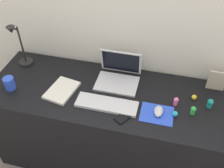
# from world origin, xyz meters

# --- Properties ---
(ground_plane) EXTENTS (6.00, 6.00, 0.00)m
(ground_plane) POSITION_xyz_m (0.00, 0.00, 0.00)
(ground_plane) COLOR slate
(back_wall) EXTENTS (2.96, 0.05, 1.54)m
(back_wall) POSITION_xyz_m (0.00, 0.35, 0.77)
(back_wall) COLOR silver
(back_wall) RESTS_ON ground_plane
(desk) EXTENTS (1.76, 0.62, 0.74)m
(desk) POSITION_xyz_m (0.00, 0.00, 0.37)
(desk) COLOR black
(desk) RESTS_ON ground_plane
(laptop) EXTENTS (0.30, 0.25, 0.21)m
(laptop) POSITION_xyz_m (0.02, 0.16, 0.79)
(laptop) COLOR silver
(laptop) RESTS_ON desk
(keyboard) EXTENTS (0.41, 0.13, 0.02)m
(keyboard) POSITION_xyz_m (0.00, -0.12, 0.75)
(keyboard) COLOR silver
(keyboard) RESTS_ON desk
(mousepad) EXTENTS (0.21, 0.17, 0.00)m
(mousepad) POSITION_xyz_m (0.33, -0.11, 0.74)
(mousepad) COLOR blue
(mousepad) RESTS_ON desk
(mouse) EXTENTS (0.06, 0.10, 0.03)m
(mouse) POSITION_xyz_m (0.34, -0.11, 0.76)
(mouse) COLOR silver
(mouse) RESTS_ON mousepad
(cell_phone) EXTENTS (0.12, 0.14, 0.01)m
(cell_phone) POSITION_xyz_m (0.13, -0.19, 0.74)
(cell_phone) COLOR black
(cell_phone) RESTS_ON desk
(desk_lamp) EXTENTS (0.11, 0.16, 0.37)m
(desk_lamp) POSITION_xyz_m (-0.74, 0.15, 0.91)
(desk_lamp) COLOR black
(desk_lamp) RESTS_ON desk
(notebook_pad) EXTENTS (0.21, 0.27, 0.02)m
(notebook_pad) POSITION_xyz_m (-0.34, -0.06, 0.75)
(notebook_pad) COLOR silver
(notebook_pad) RESTS_ON desk
(picture_frame) EXTENTS (0.12, 0.02, 0.15)m
(picture_frame) POSITION_xyz_m (0.70, 0.22, 0.81)
(picture_frame) COLOR #B2A58C
(picture_frame) RESTS_ON desk
(coffee_mug) EXTENTS (0.07, 0.07, 0.09)m
(coffee_mug) POSITION_xyz_m (-0.70, -0.12, 0.79)
(coffee_mug) COLOR blue
(coffee_mug) RESTS_ON desk
(toy_figurine_green) EXTENTS (0.03, 0.03, 0.06)m
(toy_figurine_green) POSITION_xyz_m (0.55, -0.05, 0.77)
(toy_figurine_green) COLOR green
(toy_figurine_green) RESTS_ON desk
(toy_figurine_teal) EXTENTS (0.04, 0.04, 0.07)m
(toy_figurine_teal) POSITION_xyz_m (0.66, 0.03, 0.77)
(toy_figurine_teal) COLOR teal
(toy_figurine_teal) RESTS_ON desk
(toy_figurine_cyan) EXTENTS (0.03, 0.03, 0.04)m
(toy_figurine_cyan) POSITION_xyz_m (0.44, -0.10, 0.76)
(toy_figurine_cyan) COLOR #28B7CC
(toy_figurine_cyan) RESTS_ON desk
(toy_figurine_pink) EXTENTS (0.03, 0.03, 0.06)m
(toy_figurine_pink) POSITION_xyz_m (0.44, -0.00, 0.77)
(toy_figurine_pink) COLOR pink
(toy_figurine_pink) RESTS_ON desk
(toy_figurine_yellow) EXTENTS (0.03, 0.03, 0.04)m
(toy_figurine_yellow) POSITION_xyz_m (0.56, 0.08, 0.76)
(toy_figurine_yellow) COLOR yellow
(toy_figurine_yellow) RESTS_ON desk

